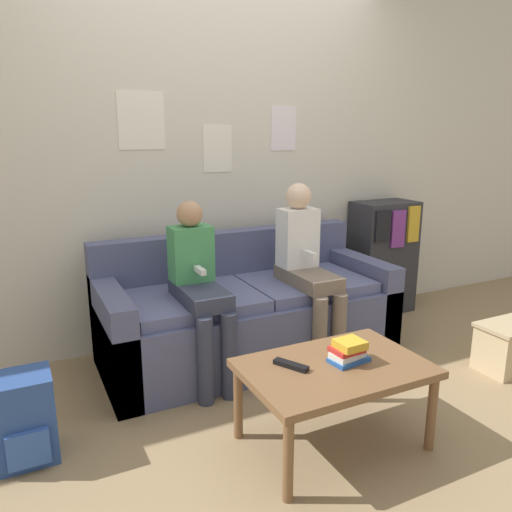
{
  "coord_description": "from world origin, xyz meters",
  "views": [
    {
      "loc": [
        -1.3,
        -2.27,
        1.44
      ],
      "look_at": [
        0.0,
        0.37,
        0.71
      ],
      "focal_mm": 35.0,
      "sensor_mm": 36.0,
      "label": 1
    }
  ],
  "objects_px": {
    "person_right": "(307,264)",
    "bookshelf": "(382,257)",
    "tv_remote": "(291,365)",
    "storage_box": "(512,346)",
    "couch": "(247,315)",
    "person_left": "(199,285)",
    "coffee_table": "(334,374)",
    "backpack": "(25,419)"
  },
  "relations": [
    {
      "from": "tv_remote",
      "to": "person_left",
      "type": "bearing_deg",
      "value": 71.74
    },
    {
      "from": "storage_box",
      "to": "person_left",
      "type": "bearing_deg",
      "value": 158.18
    },
    {
      "from": "couch",
      "to": "backpack",
      "type": "bearing_deg",
      "value": -158.19
    },
    {
      "from": "storage_box",
      "to": "backpack",
      "type": "bearing_deg",
      "value": 172.4
    },
    {
      "from": "tv_remote",
      "to": "bookshelf",
      "type": "relative_size",
      "value": 0.19
    },
    {
      "from": "tv_remote",
      "to": "storage_box",
      "type": "relative_size",
      "value": 0.38
    },
    {
      "from": "couch",
      "to": "coffee_table",
      "type": "relative_size",
      "value": 2.22
    },
    {
      "from": "person_right",
      "to": "tv_remote",
      "type": "relative_size",
      "value": 6.7
    },
    {
      "from": "couch",
      "to": "tv_remote",
      "type": "xyz_separation_m",
      "value": [
        -0.25,
        -0.99,
        0.13
      ]
    },
    {
      "from": "couch",
      "to": "tv_remote",
      "type": "height_order",
      "value": "couch"
    },
    {
      "from": "couch",
      "to": "backpack",
      "type": "height_order",
      "value": "couch"
    },
    {
      "from": "person_left",
      "to": "storage_box",
      "type": "xyz_separation_m",
      "value": [
        1.78,
        -0.71,
        -0.44
      ]
    },
    {
      "from": "couch",
      "to": "person_right",
      "type": "xyz_separation_m",
      "value": [
        0.34,
        -0.18,
        0.35
      ]
    },
    {
      "from": "person_left",
      "to": "person_right",
      "type": "distance_m",
      "value": 0.73
    },
    {
      "from": "tv_remote",
      "to": "couch",
      "type": "bearing_deg",
      "value": 47.35
    },
    {
      "from": "couch",
      "to": "coffee_table",
      "type": "xyz_separation_m",
      "value": [
        -0.05,
        -1.05,
        0.07
      ]
    },
    {
      "from": "person_right",
      "to": "bookshelf",
      "type": "height_order",
      "value": "person_right"
    },
    {
      "from": "bookshelf",
      "to": "backpack",
      "type": "distance_m",
      "value": 2.84
    },
    {
      "from": "bookshelf",
      "to": "backpack",
      "type": "height_order",
      "value": "bookshelf"
    },
    {
      "from": "couch",
      "to": "backpack",
      "type": "xyz_separation_m",
      "value": [
        -1.35,
        -0.54,
        -0.08
      ]
    },
    {
      "from": "person_right",
      "to": "bookshelf",
      "type": "bearing_deg",
      "value": 24.86
    },
    {
      "from": "person_right",
      "to": "storage_box",
      "type": "xyz_separation_m",
      "value": [
        1.05,
        -0.72,
        -0.48
      ]
    },
    {
      "from": "coffee_table",
      "to": "backpack",
      "type": "distance_m",
      "value": 1.4
    },
    {
      "from": "storage_box",
      "to": "couch",
      "type": "bearing_deg",
      "value": 146.89
    },
    {
      "from": "bookshelf",
      "to": "storage_box",
      "type": "height_order",
      "value": "bookshelf"
    },
    {
      "from": "couch",
      "to": "person_left",
      "type": "height_order",
      "value": "person_left"
    },
    {
      "from": "person_right",
      "to": "storage_box",
      "type": "distance_m",
      "value": 1.37
    },
    {
      "from": "bookshelf",
      "to": "backpack",
      "type": "relative_size",
      "value": 2.23
    },
    {
      "from": "couch",
      "to": "storage_box",
      "type": "bearing_deg",
      "value": -33.11
    },
    {
      "from": "tv_remote",
      "to": "bookshelf",
      "type": "xyz_separation_m",
      "value": [
        1.6,
        1.28,
        0.04
      ]
    },
    {
      "from": "person_left",
      "to": "tv_remote",
      "type": "bearing_deg",
      "value": -79.63
    },
    {
      "from": "bookshelf",
      "to": "coffee_table",
      "type": "bearing_deg",
      "value": -136.32
    },
    {
      "from": "tv_remote",
      "to": "storage_box",
      "type": "distance_m",
      "value": 1.66
    },
    {
      "from": "person_left",
      "to": "person_right",
      "type": "xyz_separation_m",
      "value": [
        0.73,
        0.01,
        0.04
      ]
    },
    {
      "from": "coffee_table",
      "to": "person_right",
      "type": "xyz_separation_m",
      "value": [
        0.39,
        0.87,
        0.27
      ]
    },
    {
      "from": "person_left",
      "to": "backpack",
      "type": "bearing_deg",
      "value": -160.09
    },
    {
      "from": "person_right",
      "to": "backpack",
      "type": "distance_m",
      "value": 1.78
    },
    {
      "from": "coffee_table",
      "to": "backpack",
      "type": "xyz_separation_m",
      "value": [
        -1.3,
        0.51,
        -0.16
      ]
    },
    {
      "from": "coffee_table",
      "to": "person_left",
      "type": "relative_size",
      "value": 0.79
    },
    {
      "from": "couch",
      "to": "tv_remote",
      "type": "relative_size",
      "value": 11.08
    },
    {
      "from": "person_left",
      "to": "person_right",
      "type": "bearing_deg",
      "value": 0.88
    },
    {
      "from": "person_right",
      "to": "storage_box",
      "type": "bearing_deg",
      "value": -34.49
    }
  ]
}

